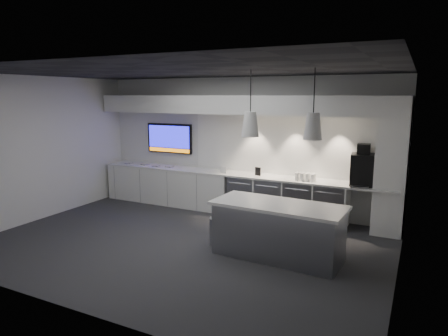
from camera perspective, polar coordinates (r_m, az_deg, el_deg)
The scene contains 28 objects.
floor at distance 7.28m, azimuth -5.88°, elevation -10.68°, with size 7.00×7.00×0.00m, color #2C2C2F.
ceiling at distance 6.80m, azimuth -6.36°, elevation 13.62°, with size 7.00×7.00×0.00m, color black.
wall_back at distance 9.07m, azimuth 2.41°, elevation 3.35°, with size 7.00×7.00×0.00m, color white.
wall_front at distance 5.00m, azimuth -21.70°, elevation -3.16°, with size 7.00×7.00×0.00m, color white.
wall_left at distance 9.24m, azimuth -24.77°, elevation 2.53°, with size 7.00×7.00×0.00m, color white.
wall_right at distance 5.83m, azimuth 24.33°, elevation -1.51°, with size 7.00×7.00×0.00m, color white.
back_counter at distance 8.87m, azimuth 1.53°, elevation -0.85°, with size 6.80×0.65×0.04m, color white.
left_base_cabinets at distance 9.82m, azimuth -7.79°, elevation -2.53°, with size 3.30×0.63×0.86m, color white.
fridge_unit_a at distance 8.87m, azimuth 2.98°, elevation -3.87°, with size 0.60×0.61×0.85m, color gray.
fridge_unit_b at distance 8.65m, azimuth 6.82°, elevation -4.31°, with size 0.60×0.61×0.85m, color gray.
fridge_unit_c at distance 8.47m, azimuth 10.85°, elevation -4.75°, with size 0.60×0.61×0.85m, color gray.
fridge_unit_d at distance 8.33m, azimuth 15.03°, elevation -5.17°, with size 0.60×0.61×0.85m, color gray.
backsplash at distance 8.63m, azimuth 9.67°, elevation 3.19°, with size 4.60×0.03×1.30m, color white.
soffit at distance 8.73m, azimuth 1.65°, elevation 9.01°, with size 6.90×0.60×0.40m, color white.
column at distance 8.04m, azimuth 22.77°, elevation 0.20°, with size 0.55×0.55×2.60m, color white.
wall_tv at distance 9.94m, azimuth -7.79°, elevation 4.23°, with size 1.25×0.07×0.72m.
island at distance 6.59m, azimuth 7.69°, elevation -8.81°, with size 2.16×1.02×0.90m.
bin at distance 7.13m, azimuth -0.68°, elevation -9.00°, with size 0.35×0.35×0.49m, color gray.
coffee_machine at distance 8.10m, azimuth 19.18°, elevation -0.01°, with size 0.48×0.65×0.80m.
sign_black at distance 8.61m, azimuth 4.86°, elevation -0.49°, with size 0.14×0.02×0.18m, color black.
sign_white at distance 8.87m, azimuth -0.15°, elevation -0.26°, with size 0.18×0.02×0.14m, color white.
cup_cluster at distance 8.22m, azimuth 11.57°, elevation -1.25°, with size 0.40×0.19×0.16m, color white, non-canonical shape.
tray_a at distance 10.37m, azimuth -13.44°, elevation 0.69°, with size 0.16×0.16×0.03m, color gray.
tray_b at distance 10.09m, azimuth -11.23°, elevation 0.50°, with size 0.16×0.16×0.03m, color gray.
tray_c at distance 9.84m, azimuth -9.69°, elevation 0.31°, with size 0.16×0.16×0.03m, color gray.
tray_d at distance 9.69m, azimuth -7.78°, elevation 0.20°, with size 0.16×0.16×0.03m, color gray.
pendant_left at distance 6.42m, azimuth 3.78°, elevation 6.30°, with size 0.28×0.28×1.10m.
pendant_right at distance 6.10m, azimuth 12.59°, elevation 5.86°, with size 0.28×0.28×1.10m.
Camera 1 is at (3.67, -5.72, 2.61)m, focal length 32.00 mm.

